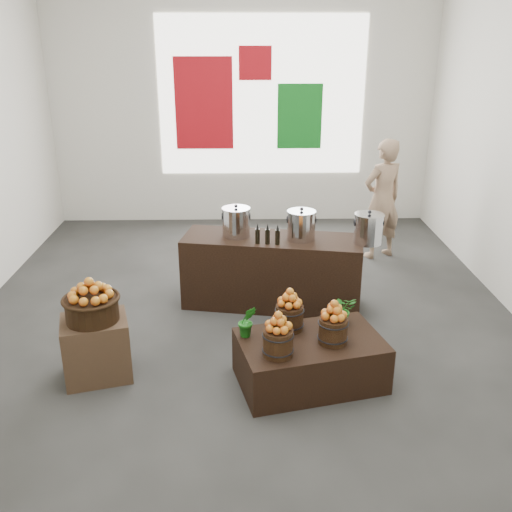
{
  "coord_description": "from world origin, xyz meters",
  "views": [
    {
      "loc": [
        0.01,
        -5.66,
        2.93
      ],
      "look_at": [
        0.13,
        -0.4,
        0.86
      ],
      "focal_mm": 40.0,
      "sensor_mm": 36.0,
      "label": 1
    }
  ],
  "objects_px": {
    "crate": "(97,348)",
    "stock_pot_left": "(236,223)",
    "shopper": "(382,199)",
    "display_table": "(310,360)",
    "stock_pot_center": "(301,226)",
    "stock_pot_right": "(368,229)",
    "wicker_basket": "(92,309)",
    "counter": "(272,271)"
  },
  "relations": [
    {
      "from": "wicker_basket",
      "to": "display_table",
      "type": "height_order",
      "value": "wicker_basket"
    },
    {
      "from": "counter",
      "to": "stock_pot_left",
      "type": "distance_m",
      "value": 0.69
    },
    {
      "from": "display_table",
      "to": "stock_pot_left",
      "type": "xyz_separation_m",
      "value": [
        -0.66,
        1.65,
        0.75
      ]
    },
    {
      "from": "display_table",
      "to": "stock_pot_left",
      "type": "bearing_deg",
      "value": 98.2
    },
    {
      "from": "display_table",
      "to": "stock_pot_left",
      "type": "height_order",
      "value": "stock_pot_left"
    },
    {
      "from": "display_table",
      "to": "stock_pot_right",
      "type": "xyz_separation_m",
      "value": [
        0.76,
        1.4,
        0.75
      ]
    },
    {
      "from": "stock_pot_left",
      "to": "shopper",
      "type": "bearing_deg",
      "value": 35.65
    },
    {
      "from": "display_table",
      "to": "stock_pot_center",
      "type": "xyz_separation_m",
      "value": [
        0.05,
        1.53,
        0.75
      ]
    },
    {
      "from": "crate",
      "to": "display_table",
      "type": "xyz_separation_m",
      "value": [
        1.91,
        -0.14,
        -0.07
      ]
    },
    {
      "from": "counter",
      "to": "stock_pot_right",
      "type": "relative_size",
      "value": 6.47
    },
    {
      "from": "stock_pot_left",
      "to": "stock_pot_right",
      "type": "relative_size",
      "value": 1.0
    },
    {
      "from": "shopper",
      "to": "crate",
      "type": "bearing_deg",
      "value": 17.62
    },
    {
      "from": "crate",
      "to": "stock_pot_center",
      "type": "xyz_separation_m",
      "value": [
        1.96,
        1.39,
        0.68
      ]
    },
    {
      "from": "display_table",
      "to": "stock_pot_center",
      "type": "bearing_deg",
      "value": 74.6
    },
    {
      "from": "crate",
      "to": "counter",
      "type": "distance_m",
      "value": 2.2
    },
    {
      "from": "stock_pot_left",
      "to": "stock_pot_right",
      "type": "bearing_deg",
      "value": -10.25
    },
    {
      "from": "shopper",
      "to": "stock_pot_left",
      "type": "bearing_deg",
      "value": 10.94
    },
    {
      "from": "crate",
      "to": "shopper",
      "type": "height_order",
      "value": "shopper"
    },
    {
      "from": "wicker_basket",
      "to": "shopper",
      "type": "bearing_deg",
      "value": 42.33
    },
    {
      "from": "wicker_basket",
      "to": "stock_pot_right",
      "type": "xyz_separation_m",
      "value": [
        2.67,
        1.26,
        0.29
      ]
    },
    {
      "from": "counter",
      "to": "display_table",
      "type": "bearing_deg",
      "value": -70.3
    },
    {
      "from": "wicker_basket",
      "to": "stock_pot_center",
      "type": "bearing_deg",
      "value": 35.36
    },
    {
      "from": "wicker_basket",
      "to": "stock_pot_left",
      "type": "xyz_separation_m",
      "value": [
        1.25,
        1.52,
        0.29
      ]
    },
    {
      "from": "crate",
      "to": "stock_pot_left",
      "type": "bearing_deg",
      "value": 50.55
    },
    {
      "from": "wicker_basket",
      "to": "stock_pot_left",
      "type": "relative_size",
      "value": 1.49
    },
    {
      "from": "stock_pot_right",
      "to": "crate",
      "type": "bearing_deg",
      "value": -154.69
    },
    {
      "from": "stock_pot_left",
      "to": "stock_pot_center",
      "type": "distance_m",
      "value": 0.72
    },
    {
      "from": "wicker_basket",
      "to": "counter",
      "type": "bearing_deg",
      "value": 41.26
    },
    {
      "from": "stock_pot_left",
      "to": "crate",
      "type": "bearing_deg",
      "value": -129.45
    },
    {
      "from": "wicker_basket",
      "to": "display_table",
      "type": "xyz_separation_m",
      "value": [
        1.91,
        -0.14,
        -0.46
      ]
    },
    {
      "from": "crate",
      "to": "shopper",
      "type": "xyz_separation_m",
      "value": [
        3.22,
        2.93,
        0.54
      ]
    },
    {
      "from": "stock_pot_center",
      "to": "stock_pot_right",
      "type": "xyz_separation_m",
      "value": [
        0.71,
        -0.13,
        0.0
      ]
    },
    {
      "from": "wicker_basket",
      "to": "stock_pot_center",
      "type": "relative_size",
      "value": 1.49
    },
    {
      "from": "display_table",
      "to": "stock_pot_right",
      "type": "relative_size",
      "value": 4.06
    },
    {
      "from": "display_table",
      "to": "stock_pot_right",
      "type": "bearing_deg",
      "value": 47.94
    },
    {
      "from": "stock_pot_center",
      "to": "counter",
      "type": "bearing_deg",
      "value": 169.75
    },
    {
      "from": "wicker_basket",
      "to": "stock_pot_center",
      "type": "xyz_separation_m",
      "value": [
        1.96,
        1.39,
        0.29
      ]
    },
    {
      "from": "crate",
      "to": "stock_pot_left",
      "type": "xyz_separation_m",
      "value": [
        1.25,
        1.52,
        0.68
      ]
    },
    {
      "from": "stock_pot_left",
      "to": "stock_pot_center",
      "type": "bearing_deg",
      "value": -10.25
    },
    {
      "from": "wicker_basket",
      "to": "stock_pot_center",
      "type": "distance_m",
      "value": 2.42
    },
    {
      "from": "crate",
      "to": "display_table",
      "type": "relative_size",
      "value": 0.46
    },
    {
      "from": "stock_pot_left",
      "to": "stock_pot_center",
      "type": "xyz_separation_m",
      "value": [
        0.71,
        -0.13,
        0.0
      ]
    }
  ]
}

